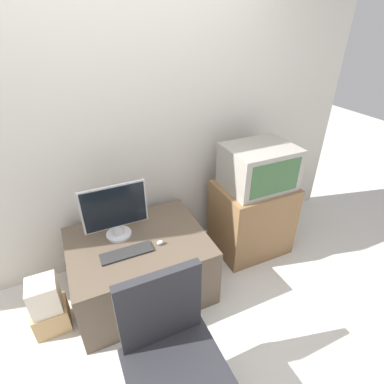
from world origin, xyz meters
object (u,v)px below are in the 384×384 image
Objects in this scene: office_chair at (173,366)px; crt_tv at (259,167)px; mouse at (160,243)px; main_monitor at (115,212)px; cardboard_box_lower at (52,317)px; keyboard at (127,253)px.

crt_tv is at bearing 39.73° from office_chair.
crt_tv reaches higher than mouse.
mouse is (0.26, -0.24, -0.20)m from main_monitor.
mouse is 0.22× the size of cardboard_box_lower.
keyboard is at bearing -3.93° from cardboard_box_lower.
office_chair is at bearing -87.63° from keyboard.
main_monitor is 0.32m from keyboard.
crt_tv is 2.41× the size of cardboard_box_lower.
keyboard is (0.00, -0.24, -0.21)m from main_monitor.
keyboard is 0.26m from mouse.
office_chair is 1.11m from cardboard_box_lower.
main_monitor is 1.30× the size of keyboard.
main_monitor is at bearing 177.71° from crt_tv.
office_chair is (0.04, -1.05, -0.36)m from main_monitor.
keyboard is 1.30m from crt_tv.
crt_tv is at bearing 8.49° from keyboard.
office_chair is (0.03, -0.82, -0.15)m from keyboard.
cardboard_box_lower is at bearing -161.99° from main_monitor.
office_chair is at bearing -88.04° from main_monitor.
mouse is 0.86m from office_chair.
keyboard is 1.57× the size of cardboard_box_lower.
crt_tv is (1.24, 0.19, 0.35)m from keyboard.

